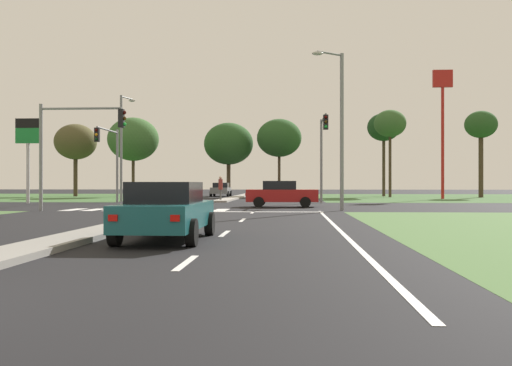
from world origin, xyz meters
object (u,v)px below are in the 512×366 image
traffic_signal_far_right (323,143)px  treeline_third (229,144)px  street_lamp_second (339,122)px  treeline_sixth (390,124)px  treeline_fourth (279,138)px  street_lamp_third (122,142)px  treeline_near (76,142)px  treeline_fifth (384,128)px  car_grey_second (221,189)px  traffic_signal_far_left (110,151)px  car_red_fourth (282,194)px  treeline_second (133,139)px  fastfood_pole_sign (443,105)px  pedestrian_at_median (221,185)px  traffic_signal_near_left (72,137)px  fuel_price_totem (28,141)px  treeline_seventh (481,126)px  car_teal_near (167,210)px

traffic_signal_far_right → treeline_third: bearing=110.7°
street_lamp_second → treeline_sixth: bearing=75.6°
traffic_signal_far_right → treeline_fourth: treeline_fourth is taller
street_lamp_third → treeline_near: (-10.46, 17.49, 1.30)m
traffic_signal_far_right → treeline_fifth: size_ratio=0.66×
car_grey_second → traffic_signal_far_left: size_ratio=0.81×
car_red_fourth → street_lamp_third: bearing=-128.0°
treeline_third → treeline_second: bearing=-158.6°
treeline_sixth → car_red_fourth: bearing=-113.0°
treeline_second → treeline_sixth: 27.27m
street_lamp_second → street_lamp_third: bearing=137.2°
fastfood_pole_sign → treeline_fourth: fastfood_pole_sign is taller
car_grey_second → treeline_fourth: treeline_fourth is taller
pedestrian_at_median → treeline_fourth: treeline_fourth is taller
street_lamp_third → pedestrian_at_median: bearing=5.2°
treeline_second → treeline_third: 10.63m
street_lamp_second → pedestrian_at_median: size_ratio=4.41×
treeline_fifth → treeline_near: bearing=-176.3°
traffic_signal_near_left → traffic_signal_far_right: traffic_signal_far_right is taller
pedestrian_at_median → fuel_price_totem: fuel_price_totem is taller
treeline_fourth → car_red_fourth: bearing=-88.5°
traffic_signal_far_right → treeline_seventh: (17.16, 19.76, 3.01)m
car_teal_near → treeline_fourth: size_ratio=0.53×
street_lamp_third → treeline_third: 20.92m
treeline_sixth → treeline_seventh: size_ratio=1.03×
car_teal_near → treeline_seventh: size_ratio=0.51×
traffic_signal_near_left → fastfood_pole_sign: 35.84m
traffic_signal_far_right → car_grey_second: bearing=113.4°
street_lamp_third → traffic_signal_near_left: bearing=-82.6°
car_grey_second → treeline_third: 5.42m
treeline_fourth → treeline_fifth: bearing=6.4°
street_lamp_second → pedestrian_at_median: street_lamp_second is taller
pedestrian_at_median → treeline_fifth: treeline_fifth is taller
traffic_signal_far_left → pedestrian_at_median: bearing=34.8°
traffic_signal_near_left → treeline_seventh: size_ratio=0.63×
car_teal_near → treeline_sixth: (13.40, 46.43, 6.84)m
car_red_fourth → treeline_second: treeline_second is taller
car_teal_near → fastfood_pole_sign: size_ratio=0.38×
car_grey_second → fuel_price_totem: 25.50m
fuel_price_totem → treeline_second: bearing=83.9°
traffic_signal_far_right → fuel_price_totem: size_ratio=0.99×
treeline_fifth → treeline_fourth: bearing=-173.6°
treeline_second → traffic_signal_far_right: bearing=-47.2°
traffic_signal_near_left → traffic_signal_far_right: bearing=39.5°
street_lamp_third → treeline_fifth: (23.67, 19.71, 2.90)m
car_teal_near → traffic_signal_far_right: size_ratio=0.74×
treeline_seventh → fuel_price_totem: bearing=-153.3°
fastfood_pole_sign → fuel_price_totem: 35.89m
treeline_near → treeline_second: bearing=-12.1°
pedestrian_at_median → treeline_second: treeline_second is taller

